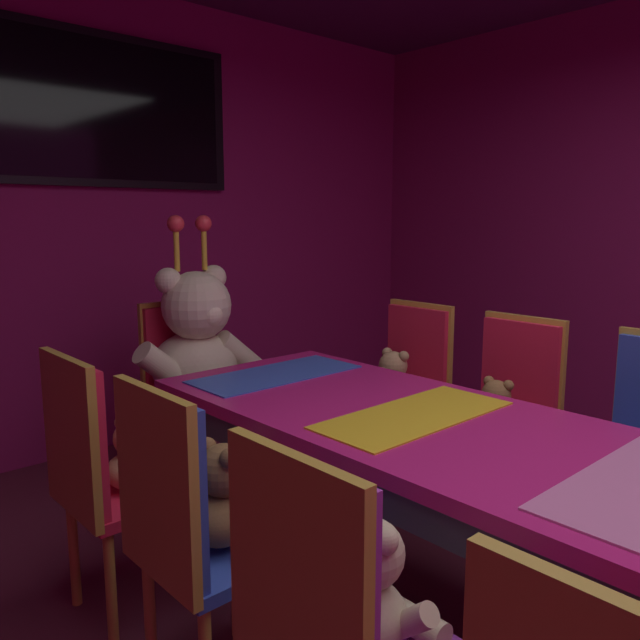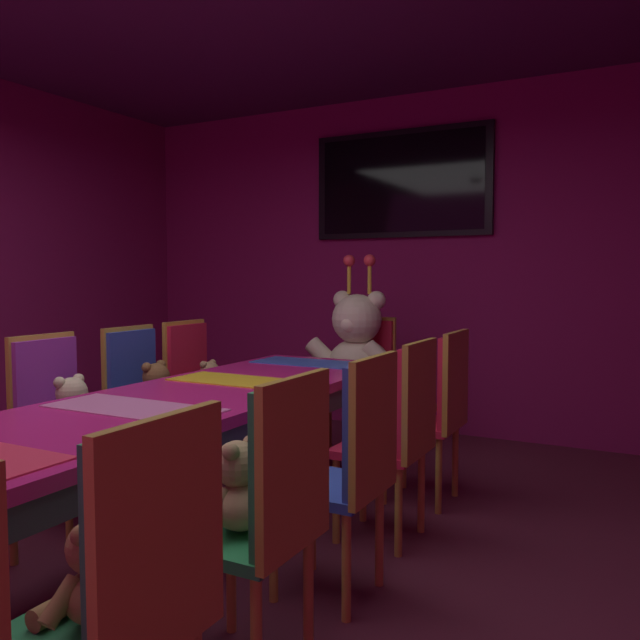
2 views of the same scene
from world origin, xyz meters
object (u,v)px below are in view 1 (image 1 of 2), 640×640
at_px(chair_right_5, 410,376).
at_px(king_teddy_bear, 199,346).
at_px(chair_left_4, 183,516).
at_px(chair_left_5, 95,463).
at_px(teddy_left_3, 371,592).
at_px(chair_left_3, 323,619).
at_px(teddy_left_5, 134,459).
at_px(teddy_right_4, 495,412).
at_px(teddy_left_4, 226,500).
at_px(teddy_right_5, 392,383).
at_px(throne_chair, 183,372).
at_px(wall_tv, 113,111).
at_px(chair_right_4, 512,400).

height_order(chair_right_5, king_teddy_bear, king_teddy_bear).
distance_m(chair_left_4, chair_left_5, 0.55).
bearing_deg(teddy_left_3, chair_left_4, 101.96).
bearing_deg(chair_left_3, chair_left_4, 88.36).
xyz_separation_m(teddy_left_3, teddy_left_5, (-0.01, 1.16, -0.02)).
bearing_deg(chair_left_4, teddy_right_4, -0.82).
height_order(chair_left_4, chair_right_5, same).
bearing_deg(teddy_left_4, king_teddy_bear, 61.33).
bearing_deg(teddy_right_5, teddy_left_4, 22.38).
distance_m(teddy_right_4, teddy_right_5, 0.61).
xyz_separation_m(teddy_left_3, king_teddy_bear, (0.73, 1.91, 0.18)).
bearing_deg(teddy_right_4, teddy_left_4, -0.90).
bearing_deg(teddy_left_5, chair_left_5, -180.00).
bearing_deg(teddy_right_5, chair_right_5, 180.00).
bearing_deg(throne_chair, chair_left_4, -30.19).
height_order(chair_left_4, teddy_left_4, chair_left_4).
height_order(chair_left_3, teddy_right_4, chair_left_3).
distance_m(chair_left_5, teddy_right_5, 1.59).
xyz_separation_m(teddy_left_5, wall_tv, (0.74, 1.63, 1.48)).
height_order(teddy_left_4, wall_tv, wall_tv).
bearing_deg(teddy_left_3, teddy_right_5, 39.70).
relative_size(teddy_left_3, chair_left_4, 0.35).
relative_size(teddy_left_3, teddy_right_4, 1.22).
distance_m(teddy_left_4, king_teddy_bear, 1.49).
height_order(teddy_left_3, wall_tv, wall_tv).
xyz_separation_m(teddy_left_3, chair_right_4, (1.58, 0.59, -0.00)).
height_order(teddy_left_4, king_teddy_bear, king_teddy_bear).
bearing_deg(wall_tv, chair_left_4, -111.44).
relative_size(chair_left_3, chair_left_4, 1.00).
xyz_separation_m(chair_right_4, teddy_right_4, (-0.14, 0.00, -0.02)).
height_order(chair_left_5, teddy_right_4, chair_left_5).
xyz_separation_m(chair_left_4, chair_right_5, (1.71, 0.58, 0.00)).
bearing_deg(teddy_right_4, king_teddy_bear, -61.54).
bearing_deg(teddy_left_3, chair_right_5, 37.03).
bearing_deg(chair_left_4, chair_right_4, -0.75).
bearing_deg(teddy_right_5, king_teddy_bear, -44.94).
bearing_deg(chair_left_3, chair_left_5, 90.26).
height_order(teddy_left_4, chair_right_4, chair_right_4).
xyz_separation_m(teddy_right_4, king_teddy_bear, (-0.71, 1.32, 0.20)).
bearing_deg(chair_right_4, chair_left_3, 18.74).
bearing_deg(throne_chair, teddy_right_5, 38.83).
bearing_deg(teddy_right_4, throne_chair, -64.41).
distance_m(chair_right_4, king_teddy_bear, 1.58).
height_order(teddy_left_5, king_teddy_bear, king_teddy_bear).
distance_m(chair_left_3, chair_right_4, 1.83).
bearing_deg(throne_chair, teddy_left_5, -38.67).
bearing_deg(teddy_right_4, chair_right_5, -103.21).
bearing_deg(chair_right_4, teddy_left_5, -19.81).
bearing_deg(chair_left_5, king_teddy_bear, 40.31).
relative_size(teddy_left_4, chair_right_5, 0.35).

